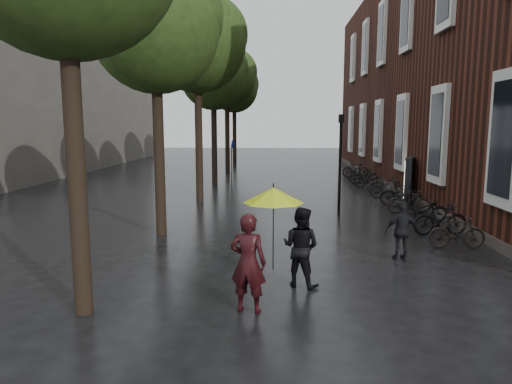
# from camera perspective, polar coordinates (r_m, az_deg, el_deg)

# --- Properties ---
(ground) EXTENTS (120.00, 120.00, 0.00)m
(ground) POSITION_cam_1_polar(r_m,az_deg,el_deg) (7.52, 6.76, -18.28)
(ground) COLOR black
(brick_building) EXTENTS (10.20, 33.20, 12.00)m
(brick_building) POSITION_cam_1_polar(r_m,az_deg,el_deg) (28.50, 25.97, 12.88)
(brick_building) COLOR #38160F
(brick_building) RESTS_ON ground
(street_trees) EXTENTS (4.33, 34.03, 8.91)m
(street_trees) POSITION_cam_1_polar(r_m,az_deg,el_deg) (23.07, -6.30, 15.77)
(street_trees) COLOR black
(street_trees) RESTS_ON ground
(person_burgundy) EXTENTS (0.74, 0.57, 1.82)m
(person_burgundy) POSITION_cam_1_polar(r_m,az_deg,el_deg) (8.28, -0.99, -8.86)
(person_burgundy) COLOR black
(person_burgundy) RESTS_ON ground
(person_black) EXTENTS (1.02, 0.94, 1.69)m
(person_black) POSITION_cam_1_polar(r_m,az_deg,el_deg) (9.64, 5.61, -6.83)
(person_black) COLOR black
(person_black) RESTS_ON ground
(lime_umbrella) EXTENTS (1.16, 1.16, 1.70)m
(lime_umbrella) POSITION_cam_1_polar(r_m,az_deg,el_deg) (8.62, 2.20, -0.41)
(lime_umbrella) COLOR black
(lime_umbrella) RESTS_ON ground
(pedestrian_walking) EXTENTS (0.90, 0.46, 1.48)m
(pedestrian_walking) POSITION_cam_1_polar(r_m,az_deg,el_deg) (12.00, 17.78, -4.65)
(pedestrian_walking) COLOR black
(pedestrian_walking) RESTS_ON ground
(parked_bicycles) EXTENTS (2.10, 17.63, 1.04)m
(parked_bicycles) POSITION_cam_1_polar(r_m,az_deg,el_deg) (21.58, 16.19, 0.40)
(parked_bicycles) COLOR black
(parked_bicycles) RESTS_ON ground
(ad_lightbox) EXTENTS (0.30, 1.31, 1.97)m
(ad_lightbox) POSITION_cam_1_polar(r_m,az_deg,el_deg) (21.03, 18.68, 1.49)
(ad_lightbox) COLOR black
(ad_lightbox) RESTS_ON ground
(lamp_post) EXTENTS (0.19, 0.19, 3.75)m
(lamp_post) POSITION_cam_1_polar(r_m,az_deg,el_deg) (17.28, 10.49, 4.65)
(lamp_post) COLOR black
(lamp_post) RESTS_ON ground
(cycle_sign) EXTENTS (0.13, 0.46, 2.51)m
(cycle_sign) POSITION_cam_1_polar(r_m,az_deg,el_deg) (25.67, -2.98, 4.60)
(cycle_sign) COLOR #262628
(cycle_sign) RESTS_ON ground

